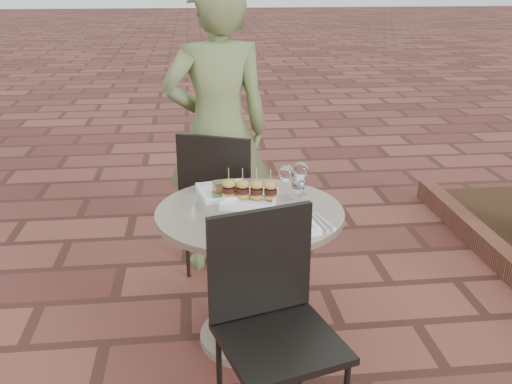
{
  "coord_description": "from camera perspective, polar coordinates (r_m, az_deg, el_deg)",
  "views": [
    {
      "loc": [
        -0.33,
        -2.54,
        1.79
      ],
      "look_at": [
        -0.05,
        -0.05,
        0.82
      ],
      "focal_mm": 40.0,
      "sensor_mm": 36.0,
      "label": 1
    }
  ],
  "objects": [
    {
      "name": "ground",
      "position": [
        3.12,
        0.87,
        -13.84
      ],
      "size": [
        60.0,
        60.0,
        0.0
      ],
      "primitive_type": "plane",
      "color": "brown",
      "rests_on": "ground"
    },
    {
      "name": "plate_salmon",
      "position": [
        2.9,
        -3.14,
        0.14
      ],
      "size": [
        0.3,
        0.3,
        0.07
      ],
      "rotation": [
        0.0,
        0.0,
        0.18
      ],
      "color": "white",
      "rests_on": "cafe_table"
    },
    {
      "name": "plate_sliders",
      "position": [
        2.8,
        -0.64,
        -0.17
      ],
      "size": [
        0.31,
        0.31,
        0.17
      ],
      "rotation": [
        0.0,
        0.0,
        -0.22
      ],
      "color": "white",
      "rests_on": "cafe_table"
    },
    {
      "name": "plate_tuna",
      "position": [
        2.52,
        2.95,
        -3.33
      ],
      "size": [
        0.29,
        0.29,
        0.03
      ],
      "rotation": [
        0.0,
        0.0,
        0.22
      ],
      "color": "white",
      "rests_on": "cafe_table"
    },
    {
      "name": "steel_ramekin",
      "position": [
        2.77,
        -6.55,
        -0.91
      ],
      "size": [
        0.07,
        0.07,
        0.05
      ],
      "primitive_type": "cylinder",
      "rotation": [
        0.0,
        0.0,
        0.04
      ],
      "color": "silver",
      "rests_on": "cafe_table"
    },
    {
      "name": "chair_near",
      "position": [
        2.3,
        1.49,
        -11.52
      ],
      "size": [
        0.55,
        0.55,
        0.93
      ],
      "rotation": [
        0.0,
        0.0,
        0.29
      ],
      "color": "black",
      "rests_on": "ground"
    },
    {
      "name": "wine_glass_far",
      "position": [
        2.88,
        4.52,
        2.09
      ],
      "size": [
        0.07,
        0.07,
        0.17
      ],
      "color": "white",
      "rests_on": "cafe_table"
    },
    {
      "name": "diner",
      "position": [
        3.47,
        -3.84,
        6.04
      ],
      "size": [
        0.7,
        0.5,
        1.78
      ],
      "primitive_type": "imported",
      "rotation": [
        0.0,
        0.0,
        3.27
      ],
      "color": "#5D6C3B",
      "rests_on": "ground"
    },
    {
      "name": "wine_glass_right",
      "position": [
        2.7,
        4.31,
        0.6
      ],
      "size": [
        0.07,
        0.07,
        0.16
      ],
      "color": "white",
      "rests_on": "cafe_table"
    },
    {
      "name": "cutlery_set",
      "position": [
        2.61,
        6.26,
        -2.88
      ],
      "size": [
        0.14,
        0.24,
        0.0
      ],
      "primitive_type": null,
      "rotation": [
        0.0,
        0.0,
        0.19
      ],
      "color": "silver",
      "rests_on": "cafe_table"
    },
    {
      "name": "chair_far",
      "position": [
        3.43,
        -3.57,
        -0.1
      ],
      "size": [
        0.58,
        0.58,
        0.93
      ],
      "rotation": [
        0.0,
        0.0,
        2.74
      ],
      "color": "black",
      "rests_on": "ground"
    },
    {
      "name": "cafe_table",
      "position": [
        2.82,
        -0.61,
        -6.4
      ],
      "size": [
        0.9,
        0.9,
        0.73
      ],
      "color": "gray",
      "rests_on": "ground"
    },
    {
      "name": "wine_glass_mid",
      "position": [
        2.82,
        3.09,
        1.76
      ],
      "size": [
        0.08,
        0.08,
        0.18
      ],
      "color": "white",
      "rests_on": "cafe_table"
    }
  ]
}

